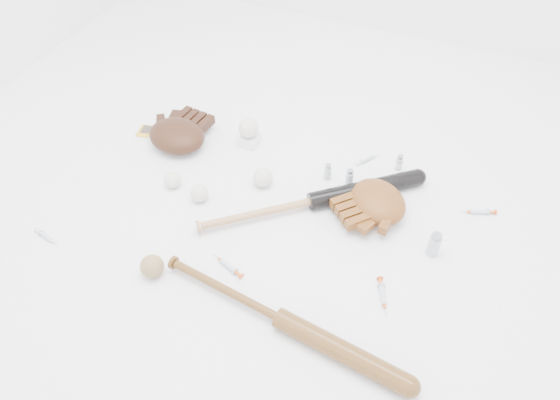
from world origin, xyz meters
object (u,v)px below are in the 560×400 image
at_px(bat_wood, 280,319).
at_px(pedestal, 249,140).
at_px(bat_dark, 312,201).
at_px(glove_dark, 177,135).

height_order(bat_wood, pedestal, bat_wood).
relative_size(bat_dark, pedestal, 11.73).
distance_m(bat_dark, pedestal, 0.44).
relative_size(glove_dark, pedestal, 3.70).
bearing_deg(bat_dark, glove_dark, 129.59).
xyz_separation_m(bat_wood, pedestal, (-0.45, 0.75, -0.01)).
height_order(bat_wood, glove_dark, glove_dark).
bearing_deg(pedestal, glove_dark, -155.93).
relative_size(bat_dark, bat_wood, 1.03).
bearing_deg(bat_dark, pedestal, 106.95).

